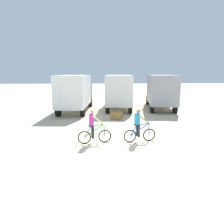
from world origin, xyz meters
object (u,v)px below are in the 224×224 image
(box_truck_white_box, at_px, (119,90))
(supply_crate, at_px, (116,115))
(box_truck_grey_hauler, at_px, (161,90))
(cyclist_orange_shirt, at_px, (93,127))
(cyclist_cowboy_hat, at_px, (139,126))
(box_truck_avon_van, at_px, (75,91))

(box_truck_white_box, bearing_deg, supply_crate, -97.07)
(box_truck_grey_hauler, height_order, cyclist_orange_shirt, box_truck_grey_hauler)
(cyclist_cowboy_hat, bearing_deg, box_truck_avon_van, 116.20)
(cyclist_cowboy_hat, bearing_deg, cyclist_orange_shirt, -177.66)
(cyclist_orange_shirt, bearing_deg, cyclist_cowboy_hat, 2.34)
(box_truck_grey_hauler, height_order, cyclist_cowboy_hat, box_truck_grey_hauler)
(cyclist_orange_shirt, height_order, supply_crate, cyclist_orange_shirt)
(box_truck_avon_van, distance_m, supply_crate, 5.22)
(box_truck_grey_hauler, bearing_deg, supply_crate, -136.12)
(cyclist_orange_shirt, bearing_deg, supply_crate, 73.94)
(box_truck_white_box, relative_size, box_truck_grey_hauler, 0.99)
(box_truck_white_box, distance_m, box_truck_grey_hauler, 4.18)
(box_truck_white_box, height_order, box_truck_grey_hauler, same)
(box_truck_white_box, xyz_separation_m, cyclist_orange_shirt, (-2.14, -10.05, -1.03))
(supply_crate, bearing_deg, cyclist_orange_shirt, -106.06)
(box_truck_avon_van, bearing_deg, cyclist_orange_shirt, -77.34)
(cyclist_cowboy_hat, bearing_deg, box_truck_white_box, 91.14)
(cyclist_orange_shirt, relative_size, supply_crate, 2.28)
(box_truck_grey_hauler, bearing_deg, box_truck_white_box, 179.45)
(box_truck_avon_van, bearing_deg, supply_crate, -44.21)
(box_truck_avon_van, relative_size, box_truck_grey_hauler, 0.98)
(cyclist_orange_shirt, distance_m, supply_crate, 5.69)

